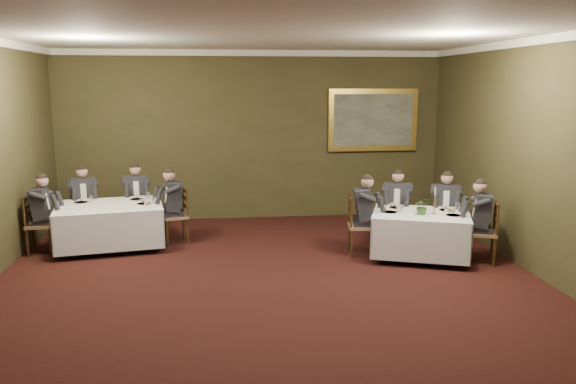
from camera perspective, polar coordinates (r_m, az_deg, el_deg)
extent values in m
plane|color=black|center=(7.36, -1.38, -11.67)|extent=(10.00, 10.00, 0.00)
cube|color=silver|center=(6.82, -1.52, 16.58)|extent=(8.00, 10.00, 0.10)
cube|color=#36341B|center=(11.83, -3.66, 5.70)|extent=(8.00, 0.10, 3.50)
cube|color=white|center=(11.74, -3.75, 13.91)|extent=(8.00, 0.10, 0.12)
cube|color=black|center=(9.38, 13.36, -2.28)|extent=(1.75, 1.53, 0.04)
cube|color=white|center=(9.38, 13.37, -2.13)|extent=(1.83, 1.61, 0.02)
cube|color=white|center=(9.45, 13.28, -4.08)|extent=(1.86, 1.64, 0.65)
cube|color=black|center=(10.21, -17.71, -1.44)|extent=(1.90, 1.55, 0.04)
cube|color=white|center=(10.21, -17.72, -1.30)|extent=(1.97, 1.62, 0.02)
cube|color=white|center=(10.28, -17.62, -3.10)|extent=(1.99, 1.64, 0.65)
cube|color=#886345|center=(10.20, 10.98, -2.54)|extent=(0.56, 0.55, 0.05)
cube|color=black|center=(10.33, 11.09, -0.98)|extent=(0.37, 0.16, 0.54)
cube|color=black|center=(10.12, 11.05, -0.47)|extent=(0.50, 0.44, 0.55)
sphere|color=tan|center=(10.06, 11.13, 1.65)|extent=(0.27, 0.27, 0.21)
cube|color=#886345|center=(10.21, 15.62, -2.74)|extent=(0.55, 0.54, 0.05)
cube|color=black|center=(10.34, 15.64, -1.17)|extent=(0.37, 0.15, 0.54)
cube|color=black|center=(10.13, 15.73, -0.67)|extent=(0.50, 0.43, 0.55)
sphere|color=tan|center=(10.06, 15.84, 1.45)|extent=(0.27, 0.27, 0.21)
cube|color=#886345|center=(9.48, 7.45, -3.46)|extent=(0.47, 0.49, 0.05)
cube|color=black|center=(9.40, 6.34, -2.02)|extent=(0.08, 0.38, 0.54)
cube|color=black|center=(9.39, 7.51, -1.25)|extent=(0.36, 0.46, 0.55)
sphere|color=tan|center=(9.32, 7.57, 1.04)|extent=(0.24, 0.24, 0.21)
cube|color=#886345|center=(9.50, 19.13, -3.96)|extent=(0.55, 0.56, 0.05)
cube|color=black|center=(9.46, 20.37, -2.57)|extent=(0.16, 0.37, 0.54)
cube|color=black|center=(9.41, 19.27, -1.75)|extent=(0.44, 0.50, 0.55)
sphere|color=tan|center=(9.34, 19.42, 0.52)|extent=(0.27, 0.27, 0.21)
cube|color=#886345|center=(11.17, -20.01, -1.83)|extent=(0.56, 0.54, 0.05)
cube|color=black|center=(11.31, -20.21, -0.43)|extent=(0.37, 0.16, 0.54)
cube|color=black|center=(11.10, -20.14, 0.06)|extent=(0.50, 0.43, 0.55)
sphere|color=tan|center=(11.04, -20.27, 1.99)|extent=(0.27, 0.27, 0.21)
cube|color=#886345|center=(11.15, -15.08, -1.57)|extent=(0.51, 0.49, 0.05)
cube|color=black|center=(11.28, -15.18, -0.16)|extent=(0.38, 0.10, 0.54)
cube|color=black|center=(11.07, -15.18, 0.32)|extent=(0.47, 0.38, 0.55)
sphere|color=tan|center=(11.01, -15.28, 2.27)|extent=(0.24, 0.24, 0.21)
cube|color=#886345|center=(10.29, -11.38, -2.44)|extent=(0.52, 0.53, 0.05)
cube|color=black|center=(10.27, -10.39, -1.03)|extent=(0.12, 0.38, 0.54)
cube|color=black|center=(10.21, -11.46, -0.39)|extent=(0.41, 0.48, 0.55)
sphere|color=tan|center=(10.15, -11.54, 1.72)|extent=(0.26, 0.26, 0.21)
cube|color=#886345|center=(10.36, -23.85, -3.08)|extent=(0.45, 0.47, 0.05)
cube|color=black|center=(10.35, -24.98, -1.79)|extent=(0.05, 0.38, 0.54)
cube|color=black|center=(10.28, -24.01, -1.05)|extent=(0.34, 0.44, 0.55)
sphere|color=tan|center=(10.21, -24.18, 1.03)|extent=(0.22, 0.22, 0.21)
imported|color=#2D5926|center=(9.24, 13.49, -1.35)|extent=(0.27, 0.24, 0.29)
cylinder|color=#B98038|center=(9.37, 14.62, -2.09)|extent=(0.07, 0.07, 0.02)
cylinder|color=#B98038|center=(9.33, 14.66, -1.12)|extent=(0.02, 0.02, 0.30)
cylinder|color=white|center=(9.29, 14.73, 0.19)|extent=(0.02, 0.02, 0.13)
cylinder|color=white|center=(9.69, 10.93, -1.51)|extent=(0.25, 0.25, 0.01)
cylinder|color=white|center=(9.83, 10.67, -1.19)|extent=(0.08, 0.08, 0.05)
cylinder|color=white|center=(9.73, 11.90, -1.12)|extent=(0.06, 0.06, 0.14)
cylinder|color=white|center=(10.59, -20.29, -0.93)|extent=(0.25, 0.25, 0.01)
cylinder|color=white|center=(10.73, -20.11, -0.65)|extent=(0.08, 0.08, 0.05)
cylinder|color=white|center=(10.54, -19.41, -0.58)|extent=(0.06, 0.06, 0.14)
cube|color=#E7C954|center=(12.15, 8.61, 7.24)|extent=(1.92, 0.08, 1.31)
cube|color=#3F432D|center=(12.11, 8.67, 7.22)|extent=(1.70, 0.01, 1.09)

